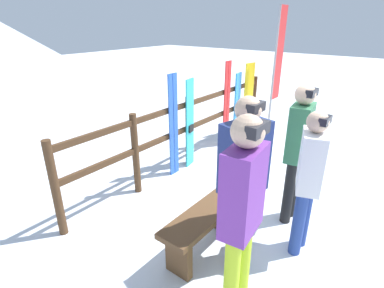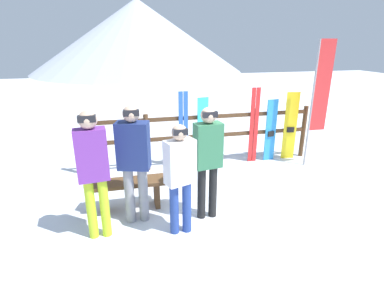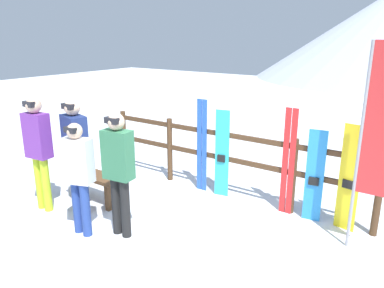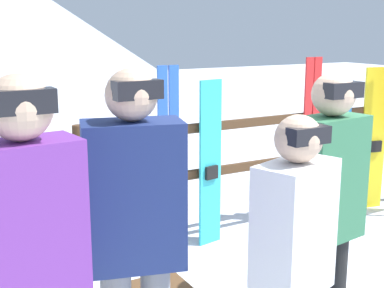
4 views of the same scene
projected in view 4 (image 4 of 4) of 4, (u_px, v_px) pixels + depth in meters
fence at (210, 167)px, 4.89m from camera, size 4.95×0.10×1.21m
person_purple at (31, 272)px, 1.98m from camera, size 0.42×0.26×1.81m
person_white at (293, 260)px, 2.41m from camera, size 0.45×0.34×1.60m
person_navy at (135, 230)px, 2.48m from camera, size 0.50×0.36×1.79m
person_plaid_green at (327, 205)px, 2.87m from camera, size 0.42×0.27×1.74m
ski_pair_blue at (169, 162)px, 4.60m from camera, size 0.19×0.02×1.65m
snowboard_cyan at (210, 164)px, 4.81m from camera, size 0.24×0.09×1.52m
ski_pair_red at (310, 142)px, 5.35m from camera, size 0.19×0.02×1.68m
snowboard_blue at (340, 151)px, 5.58m from camera, size 0.27×0.08×1.41m
snowboard_yellow at (373, 139)px, 5.79m from camera, size 0.29×0.09×1.55m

